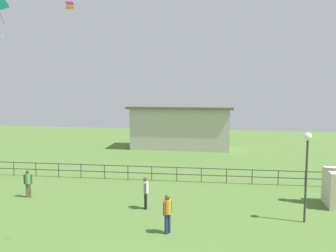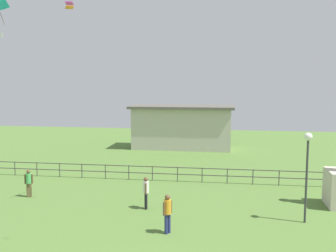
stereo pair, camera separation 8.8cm
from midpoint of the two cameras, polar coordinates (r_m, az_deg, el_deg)
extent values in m
cylinder|color=#38383D|center=(18.83, 19.32, -7.64)|extent=(0.10, 0.10, 3.80)
sphere|color=white|center=(18.43, 19.58, -1.46)|extent=(0.36, 0.36, 0.36)
cylinder|color=brown|center=(23.16, -19.59, -8.82)|extent=(0.13, 0.13, 0.78)
cylinder|color=brown|center=(23.19, -19.96, -8.81)|extent=(0.13, 0.13, 0.78)
cylinder|color=#4CB259|center=(23.01, -19.84, -7.22)|extent=(0.28, 0.28, 0.55)
sphere|color=brown|center=(22.92, -19.88, -6.30)|extent=(0.21, 0.21, 0.21)
cylinder|color=brown|center=(22.98, -19.37, -7.30)|extent=(0.09, 0.09, 0.52)
cylinder|color=brown|center=(23.06, -20.30, -7.29)|extent=(0.09, 0.09, 0.52)
cylinder|color=navy|center=(16.95, -0.43, -14.10)|extent=(0.15, 0.15, 0.85)
cylinder|color=navy|center=(17.06, -0.02, -13.95)|extent=(0.15, 0.15, 0.85)
cylinder|color=orange|center=(16.76, -0.22, -11.69)|extent=(0.31, 0.31, 0.60)
sphere|color=brown|center=(16.63, -0.22, -10.33)|extent=(0.23, 0.23, 0.23)
cylinder|color=brown|center=(16.63, -0.74, -11.97)|extent=(0.09, 0.09, 0.57)
cylinder|color=brown|center=(16.91, 0.28, -11.65)|extent=(0.09, 0.09, 0.57)
cylinder|color=black|center=(20.09, -3.39, -10.75)|extent=(0.14, 0.14, 0.83)
cylinder|color=black|center=(19.94, -3.42, -10.89)|extent=(0.14, 0.14, 0.83)
cylinder|color=white|center=(19.81, -3.42, -8.88)|extent=(0.30, 0.30, 0.59)
sphere|color=brown|center=(19.71, -3.43, -7.75)|extent=(0.22, 0.22, 0.22)
cylinder|color=brown|center=(20.02, -3.39, -8.82)|extent=(0.09, 0.09, 0.55)
cylinder|color=brown|center=(19.63, -3.45, -9.13)|extent=(0.09, 0.09, 0.55)
cube|color=white|center=(16.68, -23.23, 12.03)|extent=(0.10, 0.03, 0.21)
cube|color=#B22DB2|center=(14.01, -14.32, 16.95)|extent=(0.38, 0.55, 0.03)
cube|color=orange|center=(13.48, -14.30, 16.43)|extent=(0.44, 0.56, 0.03)
cylinder|color=#4C4742|center=(28.54, -21.63, -5.79)|extent=(0.06, 0.06, 0.95)
cylinder|color=#4C4742|center=(27.80, -18.78, -6.00)|extent=(0.06, 0.06, 0.95)
cylinder|color=#4C4742|center=(27.12, -15.73, -6.21)|extent=(0.06, 0.06, 0.95)
cylinder|color=#4C4742|center=(26.54, -12.65, -6.40)|extent=(0.06, 0.06, 0.95)
cylinder|color=#4C4742|center=(26.02, -9.31, -6.59)|extent=(0.06, 0.06, 0.95)
cylinder|color=#4C4742|center=(25.61, -5.95, -6.76)|extent=(0.06, 0.06, 0.95)
cylinder|color=#4C4742|center=(25.28, -2.49, -6.90)|extent=(0.06, 0.06, 0.95)
cylinder|color=#4C4742|center=(25.04, 1.19, -7.03)|extent=(0.06, 0.06, 0.95)
cylinder|color=#4C4742|center=(24.91, 4.78, -7.13)|extent=(0.06, 0.06, 0.95)
cylinder|color=#4C4742|center=(24.87, 8.42, -7.20)|extent=(0.06, 0.06, 0.95)
cylinder|color=#4C4742|center=(24.93, 12.06, -7.25)|extent=(0.06, 0.06, 0.95)
cylinder|color=#4C4742|center=(25.10, 15.67, -7.26)|extent=(0.06, 0.06, 0.95)
cylinder|color=#4C4742|center=(25.36, 19.24, -7.25)|extent=(0.06, 0.06, 0.95)
cylinder|color=#4C4742|center=(25.71, 22.72, -7.21)|extent=(0.06, 0.06, 0.95)
cube|color=#4C4742|center=(24.88, 2.58, -6.10)|extent=(36.00, 0.05, 0.05)
cube|color=#4C4742|center=(24.98, 2.57, -7.08)|extent=(36.00, 0.05, 0.05)
cube|color=#B7B2A3|center=(36.64, 1.79, -0.35)|extent=(9.03, 3.19, 3.77)
cube|color=#59544C|center=(36.44, 1.80, 2.78)|extent=(9.63, 3.79, 0.24)
camera|label=1|loc=(0.04, -90.16, -0.02)|focal=41.85mm
camera|label=2|loc=(0.04, 89.84, 0.02)|focal=41.85mm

